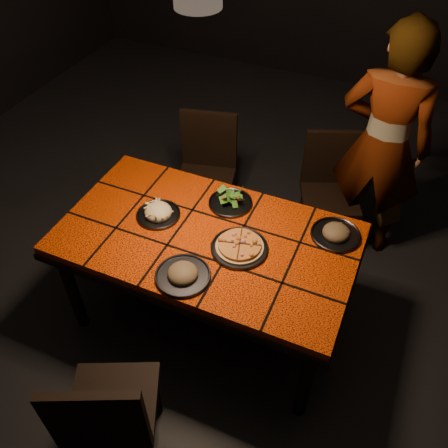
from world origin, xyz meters
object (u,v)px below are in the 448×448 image
at_px(chair_near, 108,414).
at_px(diner, 383,146).
at_px(plate_pizza, 240,247).
at_px(plate_pasta, 158,213).
at_px(chair_far_right, 330,183).
at_px(chair_far_left, 207,166).
at_px(dining_table, 207,245).

xyz_separation_m(chair_near, diner, (0.76, 2.09, 0.31)).
relative_size(plate_pizza, plate_pasta, 1.26).
height_order(chair_far_right, plate_pizza, chair_far_right).
relative_size(chair_far_left, plate_pizza, 2.83).
distance_m(chair_far_left, diner, 1.20).
bearing_deg(plate_pizza, dining_table, 173.25).
bearing_deg(chair_near, plate_pasta, -99.18).
distance_m(dining_table, chair_far_right, 1.15).
height_order(dining_table, plate_pasta, plate_pasta).
distance_m(dining_table, plate_pasta, 0.33).
bearing_deg(plate_pizza, diner, 65.22).
distance_m(chair_near, plate_pasta, 1.08).
bearing_deg(dining_table, plate_pasta, 174.36).
relative_size(dining_table, chair_far_left, 1.83).
distance_m(chair_far_left, plate_pasta, 0.87).
xyz_separation_m(dining_table, chair_far_left, (-0.40, 0.85, -0.16)).
relative_size(chair_far_right, plate_pasta, 3.40).
xyz_separation_m(dining_table, diner, (0.73, 1.11, 0.16)).
bearing_deg(diner, plate_pizza, 68.48).
distance_m(chair_far_left, chair_far_right, 0.88).
relative_size(diner, plate_pizza, 5.30).
height_order(chair_far_left, plate_pasta, chair_far_left).
height_order(dining_table, plate_pizza, plate_pizza).
height_order(chair_far_left, chair_far_right, chair_far_left).
bearing_deg(chair_near, dining_table, -116.69).
distance_m(chair_far_right, diner, 0.44).
relative_size(chair_near, chair_far_right, 1.06).
bearing_deg(chair_near, diner, -134.79).
xyz_separation_m(chair_far_left, plate_pasta, (0.09, -0.82, 0.26)).
xyz_separation_m(dining_table, plate_pasta, (-0.31, 0.03, 0.10)).
distance_m(dining_table, chair_far_left, 0.96).
bearing_deg(diner, plate_pasta, 49.34).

